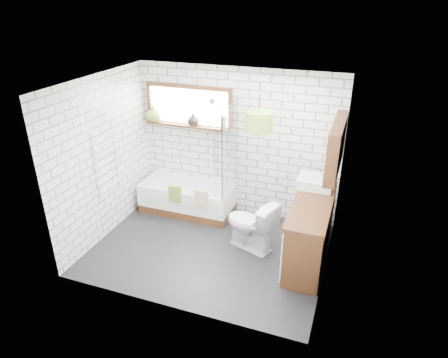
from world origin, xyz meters
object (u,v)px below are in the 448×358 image
(bathtub, at_px, (188,198))
(pendant, at_px, (259,121))
(vanity, at_px, (311,231))
(basin, at_px, (315,182))
(toilet, at_px, (250,224))

(bathtub, bearing_deg, pendant, -33.87)
(bathtub, bearing_deg, vanity, -16.38)
(basin, height_order, pendant, pendant)
(basin, bearing_deg, vanity, -83.03)
(bathtub, distance_m, toilet, 1.52)
(toilet, bearing_deg, vanity, 111.57)
(basin, bearing_deg, toilet, -147.39)
(vanity, relative_size, pendant, 4.74)
(bathtub, bearing_deg, basin, -4.32)
(basin, relative_size, pendant, 1.46)
(vanity, xyz_separation_m, basin, (-0.06, 0.49, 0.54))
(vanity, relative_size, toilet, 2.01)
(pendant, bearing_deg, vanity, 25.78)
(vanity, height_order, toilet, vanity)
(toilet, xyz_separation_m, pendant, (0.15, -0.32, 1.70))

